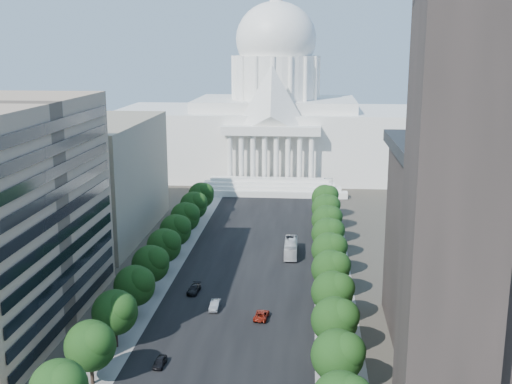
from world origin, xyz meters
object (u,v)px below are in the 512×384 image
(car_silver, at_px, (215,305))
(car_red, at_px, (261,315))
(car_dark_b, at_px, (194,289))
(city_bus, at_px, (291,248))
(car_dark_a, at_px, (160,362))

(car_silver, bearing_deg, car_red, -20.63)
(car_silver, height_order, car_red, car_silver)
(car_dark_b, xyz_separation_m, city_bus, (18.83, 25.67, 1.02))
(car_silver, relative_size, city_bus, 0.38)
(car_dark_b, bearing_deg, car_silver, -49.90)
(car_red, bearing_deg, car_dark_b, -32.28)
(car_silver, distance_m, city_bus, 36.04)
(car_dark_b, distance_m, city_bus, 31.85)
(car_dark_a, bearing_deg, city_bus, 74.79)
(car_dark_a, bearing_deg, car_dark_b, 93.46)
(car_silver, relative_size, car_red, 0.93)
(car_silver, xyz_separation_m, car_dark_b, (-5.47, 7.79, -0.06))
(car_dark_a, xyz_separation_m, car_red, (14.50, 19.08, 0.04))
(car_dark_a, distance_m, car_dark_b, 30.50)
(car_red, xyz_separation_m, car_dark_b, (-14.65, 11.42, 0.02))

